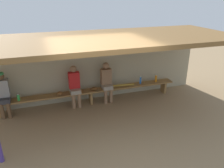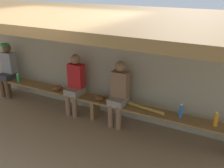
{
  "view_description": "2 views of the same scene",
  "coord_description": "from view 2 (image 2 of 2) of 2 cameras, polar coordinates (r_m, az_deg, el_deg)",
  "views": [
    {
      "loc": [
        -1.42,
        -4.93,
        3.39
      ],
      "look_at": [
        0.61,
        1.14,
        0.76
      ],
      "focal_mm": 35.36,
      "sensor_mm": 36.0,
      "label": 1
    },
    {
      "loc": [
        2.75,
        -2.77,
        2.78
      ],
      "look_at": [
        0.56,
        1.26,
        0.98
      ],
      "focal_mm": 42.65,
      "sensor_mm": 36.0,
      "label": 2
    }
  ],
  "objects": [
    {
      "name": "player_middle",
      "position": [
        5.26,
        1.49,
        -1.57
      ],
      "size": [
        0.34,
        0.42,
        1.34
      ],
      "color": "gray",
      "rests_on": "ground"
    },
    {
      "name": "back_wall",
      "position": [
        5.75,
        -1.45,
        4.4
      ],
      "size": [
        8.0,
        0.2,
        2.2
      ],
      "primitive_type": "cube",
      "color": "tan",
      "rests_on": "ground"
    },
    {
      "name": "baseball_glove_worn",
      "position": [
        6.14,
        -11.64,
        -0.84
      ],
      "size": [
        0.23,
        0.28,
        0.09
      ],
      "primitive_type": "ellipsoid",
      "rotation": [
        0.0,
        0.0,
        1.28
      ],
      "color": "brown",
      "rests_on": "bench"
    },
    {
      "name": "water_bottle_clear",
      "position": [
        6.89,
        -19.47,
        1.32
      ],
      "size": [
        0.07,
        0.07,
        0.21
      ],
      "color": "green",
      "rests_on": "bench"
    },
    {
      "name": "water_bottle_blue",
      "position": [
        4.86,
        21.42,
        -7.02
      ],
      "size": [
        0.08,
        0.08,
        0.27
      ],
      "color": "orange",
      "rests_on": "bench"
    },
    {
      "name": "baseball_glove_dark_brown",
      "position": [
        5.53,
        -2.65,
        -2.92
      ],
      "size": [
        0.27,
        0.22,
        0.09
      ],
      "primitive_type": "ellipsoid",
      "rotation": [
        0.0,
        0.0,
        6.04
      ],
      "color": "brown",
      "rests_on": "bench"
    },
    {
      "name": "player_in_blue",
      "position": [
        7.14,
        -21.49,
        3.32
      ],
      "size": [
        0.34,
        0.42,
        1.34
      ],
      "color": "#333338",
      "rests_on": "ground"
    },
    {
      "name": "baseball_bat",
      "position": [
        5.14,
        7.28,
        -5.2
      ],
      "size": [
        0.78,
        0.18,
        0.07
      ],
      "primitive_type": "cylinder",
      "rotation": [
        0.0,
        1.57,
        -0.15
      ],
      "color": "#B28C33",
      "rests_on": "bench"
    },
    {
      "name": "player_in_white",
      "position": [
        5.78,
        -7.92,
        0.4
      ],
      "size": [
        0.34,
        0.42,
        1.34
      ],
      "color": "gray",
      "rests_on": "ground"
    },
    {
      "name": "bench",
      "position": [
        5.65,
        -3.65,
        -3.72
      ],
      "size": [
        6.0,
        0.36,
        0.46
      ],
      "color": "olive",
      "rests_on": "ground"
    },
    {
      "name": "dugout_roof",
      "position": [
        4.46,
        -10.19,
        14.38
      ],
      "size": [
        8.0,
        2.8,
        0.12
      ],
      "primitive_type": "cube",
      "color": "brown",
      "rests_on": "back_wall"
    },
    {
      "name": "ground_plane",
      "position": [
        4.79,
        -13.71,
        -14.8
      ],
      "size": [
        24.0,
        24.0,
        0.0
      ],
      "primitive_type": "plane",
      "color": "#937754"
    },
    {
      "name": "water_bottle_green",
      "position": [
        4.95,
        14.54,
        -5.64
      ],
      "size": [
        0.06,
        0.06,
        0.27
      ],
      "color": "blue",
      "rests_on": "bench"
    }
  ]
}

